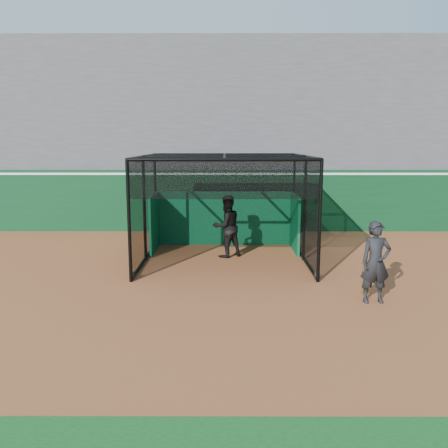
{
  "coord_description": "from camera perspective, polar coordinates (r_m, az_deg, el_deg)",
  "views": [
    {
      "loc": [
        0.9,
        -10.78,
        3.63
      ],
      "look_at": [
        0.87,
        2.0,
        1.4
      ],
      "focal_mm": 38.0,
      "sensor_mm": 36.0,
      "label": 1
    }
  ],
  "objects": [
    {
      "name": "batting_cage",
      "position": [
        14.48,
        0.06,
        1.79
      ],
      "size": [
        4.99,
        4.78,
        3.18
      ],
      "color": "black",
      "rests_on": "ground"
    },
    {
      "name": "ground",
      "position": [
        11.41,
        -4.43,
        -8.68
      ],
      "size": [
        120.0,
        120.0,
        0.0
      ],
      "primitive_type": "plane",
      "color": "#99532C",
      "rests_on": "ground"
    },
    {
      "name": "grandstand",
      "position": [
        23.09,
        -2.12,
        11.99
      ],
      "size": [
        50.0,
        7.85,
        8.95
      ],
      "color": "#4C4C4F",
      "rests_on": "ground"
    },
    {
      "name": "outfield_wall",
      "position": [
        19.45,
        -2.49,
        2.97
      ],
      "size": [
        50.0,
        0.5,
        2.5
      ],
      "color": "#0A3719",
      "rests_on": "ground"
    },
    {
      "name": "on_deck_player",
      "position": [
        11.27,
        17.78,
        -4.42
      ],
      "size": [
        0.72,
        0.51,
        1.88
      ],
      "color": "black",
      "rests_on": "ground"
    },
    {
      "name": "batter",
      "position": [
        14.98,
        0.31,
        -0.27
      ],
      "size": [
        1.21,
        1.14,
        1.97
      ],
      "primitive_type": "imported",
      "rotation": [
        0.0,
        0.0,
        3.7
      ],
      "color": "black",
      "rests_on": "ground"
    }
  ]
}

